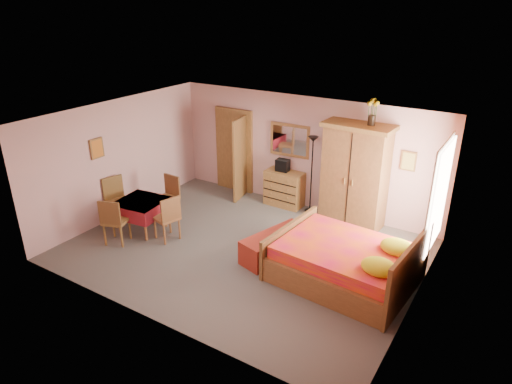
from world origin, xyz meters
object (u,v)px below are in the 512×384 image
Objects in this scene: chest_of_drawers at (284,188)px; bench at (275,245)px; chair_south at (116,220)px; floor_lamp at (311,175)px; wardrobe at (355,176)px; bed at (345,252)px; chair_west at (119,201)px; dining_table at (142,215)px; stereo at (283,165)px; wall_mirror at (290,140)px; chair_north at (167,198)px; sunflower_vase at (372,112)px; chair_east at (166,217)px.

chest_of_drawers is 2.36m from bench.
bench is 3.22m from chair_south.
floor_lamp is 4.30m from chair_south.
bed is (0.67, -2.10, -0.58)m from wardrobe.
wardrobe is 2.21× the size of chair_west.
floor_lamp reaches higher than dining_table.
stereo is 0.21× the size of bench.
wall_mirror reaches higher than bed.
floor_lamp is at bearing 98.31° from bench.
chest_of_drawers is at bearing 39.02° from chair_south.
chair_south reaches higher than chair_north.
sunflower_vase reaches higher than chair_east.
chair_south is (-4.36, -1.18, -0.05)m from bed.
stereo is 0.76m from floor_lamp.
chair_north is (-3.58, -1.92, -0.64)m from wardrobe.
wardrobe is at bearing -12.42° from wall_mirror.
bench is 2.88m from chair_north.
chest_of_drawers is 0.93× the size of chair_east.
chair_west is at bearing -145.78° from wardrobe.
stereo reaches higher than chair_north.
chair_east is (-3.17, -2.64, -2.03)m from sunflower_vase.
chest_of_drawers is 3.23m from bed.
bed is at bearing 112.76° from chair_west.
floor_lamp is 2.05m from sunflower_vase.
chair_north is 1.03m from chair_west.
bed is 4.51m from chair_south.
chair_north reaches higher than chest_of_drawers.
chair_north is (-1.87, -1.99, 0.06)m from chest_of_drawers.
stereo is at bearing 178.76° from floor_lamp.
chest_of_drawers is 0.93× the size of chair_north.
wardrobe is 4.55m from dining_table.
stereo is at bearing 163.83° from chest_of_drawers.
chair_south is at bearing -95.31° from dining_table.
floor_lamp is 0.80× the size of wardrobe.
chair_east is (-1.22, -2.92, -1.07)m from wall_mirror.
bed is 2.43× the size of chair_north.
wardrobe reaches higher than chest_of_drawers.
chest_of_drawers is at bearing -17.40° from stereo.
chair_west is (-2.60, -2.92, -1.04)m from wall_mirror.
floor_lamp is 3.79m from dining_table.
chair_north is (-1.80, -2.01, -0.50)m from stereo.
chair_east is at bearing 134.53° from chair_north.
chair_south is (-1.97, -3.56, -1.06)m from wall_mirror.
stereo is at bearing -129.32° from chair_north.
bench is (-0.72, -2.07, -0.88)m from wardrobe.
wardrobe is 2.32× the size of chair_north.
chair_north is (-2.55, -2.00, -0.41)m from floor_lamp.
stereo is at bearing 153.78° from chair_west.
chair_west is at bearing -179.38° from dining_table.
wall_mirror is 2.19m from sunflower_vase.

